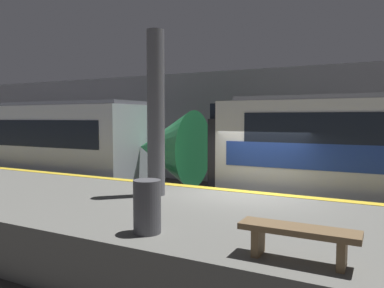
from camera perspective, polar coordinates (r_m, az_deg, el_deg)
The scene contains 7 objects.
ground_plane at distance 9.77m, azimuth 9.21°, elevation -13.09°, with size 120.00×120.00×0.00m, color #33302D.
platform at distance 7.52m, azimuth 3.44°, elevation -14.18°, with size 40.00×4.70×1.05m.
station_rear_barrier at distance 15.44m, azimuth 16.66°, elevation 2.30°, with size 50.00×0.15×4.89m.
support_pillar_near at distance 8.83m, azimuth -5.53°, elevation 4.65°, with size 0.41×0.41×3.86m.
train_modern at distance 18.21m, azimuth -24.94°, elevation 0.25°, with size 16.86×3.07×3.49m.
platform_bench at distance 5.08m, azimuth 15.87°, elevation -13.25°, with size 1.50×0.40×0.45m.
trash_bin at distance 6.06m, azimuth -6.85°, elevation -9.45°, with size 0.44×0.44×0.85m.
Camera 1 is at (2.91, -8.88, 2.87)m, focal length 35.00 mm.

